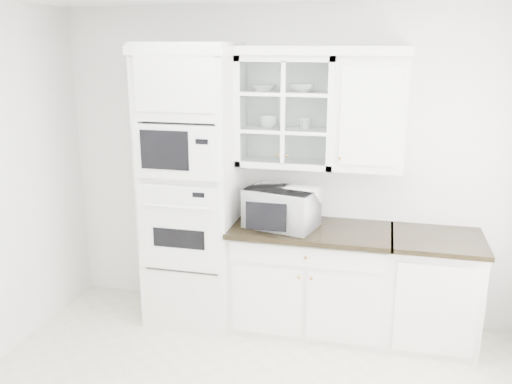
# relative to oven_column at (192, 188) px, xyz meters

# --- Properties ---
(room_shell) EXTENTS (4.00, 3.50, 2.70)m
(room_shell) POSITION_rel_oven_column_xyz_m (0.75, -0.99, 0.58)
(room_shell) COLOR white
(room_shell) RESTS_ON ground
(oven_column) EXTENTS (0.76, 0.68, 2.40)m
(oven_column) POSITION_rel_oven_column_xyz_m (0.00, 0.00, 0.00)
(oven_column) COLOR white
(oven_column) RESTS_ON ground
(base_cabinet_run) EXTENTS (1.32, 0.67, 0.92)m
(base_cabinet_run) POSITION_rel_oven_column_xyz_m (1.03, 0.03, -0.74)
(base_cabinet_run) COLOR white
(base_cabinet_run) RESTS_ON ground
(extra_base_cabinet) EXTENTS (0.72, 0.67, 0.92)m
(extra_base_cabinet) POSITION_rel_oven_column_xyz_m (2.03, 0.03, -0.74)
(extra_base_cabinet) COLOR white
(extra_base_cabinet) RESTS_ON ground
(upper_cabinet_glass) EXTENTS (0.80, 0.33, 0.90)m
(upper_cabinet_glass) POSITION_rel_oven_column_xyz_m (0.78, 0.17, 0.65)
(upper_cabinet_glass) COLOR white
(upper_cabinet_glass) RESTS_ON room_shell
(upper_cabinet_solid) EXTENTS (0.55, 0.33, 0.90)m
(upper_cabinet_solid) POSITION_rel_oven_column_xyz_m (1.46, 0.17, 0.65)
(upper_cabinet_solid) COLOR white
(upper_cabinet_solid) RESTS_ON room_shell
(crown_molding) EXTENTS (2.14, 0.38, 0.07)m
(crown_molding) POSITION_rel_oven_column_xyz_m (0.68, 0.14, 1.14)
(crown_molding) COLOR white
(crown_molding) RESTS_ON room_shell
(countertop_microwave) EXTENTS (0.65, 0.58, 0.33)m
(countertop_microwave) POSITION_rel_oven_column_xyz_m (0.79, -0.00, -0.12)
(countertop_microwave) COLOR white
(countertop_microwave) RESTS_ON base_cabinet_run
(bowl_a) EXTENTS (0.21, 0.21, 0.05)m
(bowl_a) POSITION_rel_oven_column_xyz_m (0.58, 0.19, 0.84)
(bowl_a) COLOR white
(bowl_a) RESTS_ON upper_cabinet_glass
(bowl_b) EXTENTS (0.22, 0.22, 0.06)m
(bowl_b) POSITION_rel_oven_column_xyz_m (0.90, 0.18, 0.84)
(bowl_b) COLOR white
(bowl_b) RESTS_ON upper_cabinet_glass
(cup_a) EXTENTS (0.15, 0.15, 0.11)m
(cup_a) POSITION_rel_oven_column_xyz_m (0.63, 0.15, 0.56)
(cup_a) COLOR white
(cup_a) RESTS_ON upper_cabinet_glass
(cup_b) EXTENTS (0.12, 0.12, 0.09)m
(cup_b) POSITION_rel_oven_column_xyz_m (0.93, 0.17, 0.56)
(cup_b) COLOR white
(cup_b) RESTS_ON upper_cabinet_glass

